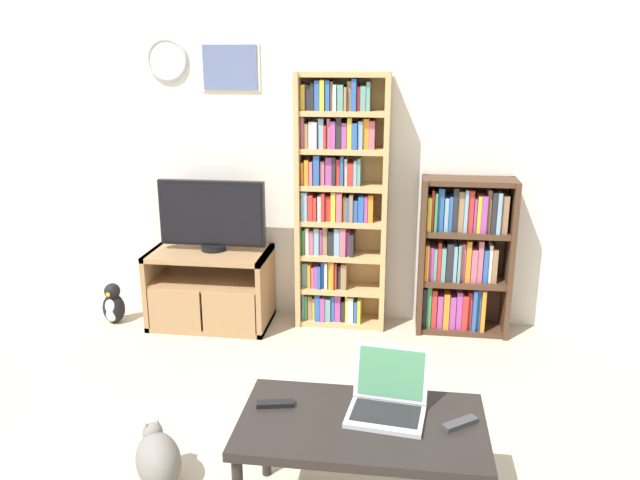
# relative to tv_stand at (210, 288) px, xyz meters

# --- Properties ---
(wall_back) EXTENTS (7.13, 0.09, 2.60)m
(wall_back) POSITION_rel_tv_stand_xyz_m (0.76, 0.32, 1.02)
(wall_back) COLOR silver
(wall_back) RESTS_ON ground_plane
(tv_stand) EXTENTS (0.87, 0.50, 0.56)m
(tv_stand) POSITION_rel_tv_stand_xyz_m (0.00, 0.00, 0.00)
(tv_stand) COLOR #9E754C
(tv_stand) RESTS_ON ground_plane
(television) EXTENTS (0.77, 0.18, 0.51)m
(television) POSITION_rel_tv_stand_xyz_m (0.03, 0.04, 0.54)
(television) COLOR black
(television) RESTS_ON tv_stand
(bookshelf_tall) EXTENTS (0.65, 0.25, 1.82)m
(bookshelf_tall) POSITION_rel_tv_stand_xyz_m (0.92, 0.16, 0.63)
(bookshelf_tall) COLOR tan
(bookshelf_tall) RESTS_ON ground_plane
(bookshelf_short) EXTENTS (0.64, 0.27, 1.12)m
(bookshelf_short) POSITION_rel_tv_stand_xyz_m (1.81, 0.15, 0.27)
(bookshelf_short) COLOR #472D1E
(bookshelf_short) RESTS_ON ground_plane
(coffee_table) EXTENTS (1.01, 0.57, 0.48)m
(coffee_table) POSITION_rel_tv_stand_xyz_m (1.25, -1.91, 0.14)
(coffee_table) COLOR black
(coffee_table) RESTS_ON ground_plane
(laptop) EXTENTS (0.35, 0.32, 0.26)m
(laptop) POSITION_rel_tv_stand_xyz_m (1.35, -1.81, 0.26)
(laptop) COLOR #B7BABC
(laptop) RESTS_ON coffee_table
(remote_near_laptop) EXTENTS (0.17, 0.08, 0.02)m
(remote_near_laptop) POSITION_rel_tv_stand_xyz_m (0.88, -1.84, 0.20)
(remote_near_laptop) COLOR black
(remote_near_laptop) RESTS_ON coffee_table
(remote_far_from_laptop) EXTENTS (0.15, 0.13, 0.02)m
(remote_far_from_laptop) POSITION_rel_tv_stand_xyz_m (1.65, -1.88, 0.20)
(remote_far_from_laptop) COLOR #38383A
(remote_far_from_laptop) RESTS_ON coffee_table
(cat) EXTENTS (0.43, 0.39, 0.29)m
(cat) POSITION_rel_tv_stand_xyz_m (0.31, -1.80, -0.16)
(cat) COLOR slate
(cat) RESTS_ON ground_plane
(penguin_figurine) EXTENTS (0.17, 0.15, 0.31)m
(penguin_figurine) POSITION_rel_tv_stand_xyz_m (-0.73, -0.08, -0.15)
(penguin_figurine) COLOR black
(penguin_figurine) RESTS_ON ground_plane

